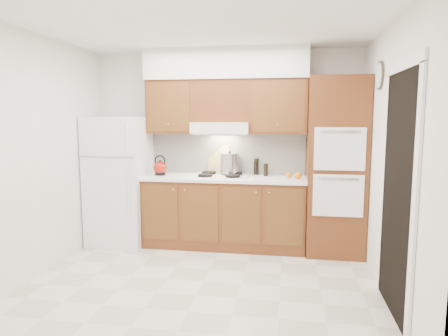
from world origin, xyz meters
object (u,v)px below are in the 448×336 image
Objects in this scene: fridge at (120,180)px; kettle at (160,168)px; stock_pot at (230,163)px; oven_cabinet at (336,167)px.

fridge reaches higher than kettle.
kettle is (0.56, 0.03, 0.18)m from fridge.
kettle is 0.68× the size of stock_pot.
oven_cabinet reaches higher than kettle.
fridge is 0.78× the size of oven_cabinet.
fridge is at bearing -172.21° from kettle.
fridge is at bearing -179.30° from oven_cabinet.
kettle is at bearing 3.44° from fridge.
fridge is 1.51m from stock_pot.
fridge reaches higher than stock_pot.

